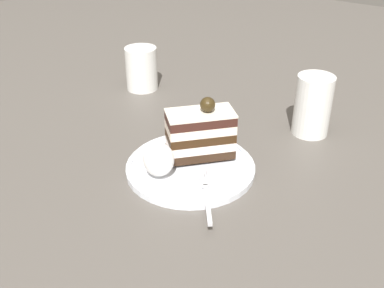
{
  "coord_description": "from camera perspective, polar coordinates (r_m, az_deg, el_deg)",
  "views": [
    {
      "loc": [
        0.31,
        -0.49,
        0.39
      ],
      "look_at": [
        -0.03,
        0.0,
        0.05
      ],
      "focal_mm": 43.56,
      "sensor_mm": 36.0,
      "label": 1
    }
  ],
  "objects": [
    {
      "name": "cake_slice",
      "position": [
        0.71,
        1.04,
        1.36
      ],
      "size": [
        0.11,
        0.11,
        0.1
      ],
      "color": "black",
      "rests_on": "dessert_plate"
    },
    {
      "name": "ground_plane",
      "position": [
        0.7,
        1.78,
        -4.0
      ],
      "size": [
        2.4,
        2.4,
        0.0
      ],
      "primitive_type": "plane",
      "color": "#524C46"
    },
    {
      "name": "fork",
      "position": [
        0.64,
        1.74,
        -5.96
      ],
      "size": [
        0.08,
        0.11,
        0.0
      ],
      "color": "silver",
      "rests_on": "dessert_plate"
    },
    {
      "name": "drink_glass_near",
      "position": [
        0.82,
        14.54,
        4.35
      ],
      "size": [
        0.06,
        0.06,
        0.11
      ],
      "color": "white",
      "rests_on": "ground_plane"
    },
    {
      "name": "drink_glass_far",
      "position": [
        0.98,
        -6.19,
        8.93
      ],
      "size": [
        0.07,
        0.07,
        0.09
      ],
      "color": "white",
      "rests_on": "ground_plane"
    },
    {
      "name": "whipped_cream_dollop",
      "position": [
        0.67,
        -4.1,
        -1.91
      ],
      "size": [
        0.05,
        0.05,
        0.05
      ],
      "primitive_type": "ellipsoid",
      "color": "white",
      "rests_on": "dessert_plate"
    },
    {
      "name": "dessert_plate",
      "position": [
        0.71,
        -0.0,
        -2.61
      ],
      "size": [
        0.2,
        0.2,
        0.02
      ],
      "color": "white",
      "rests_on": "ground_plane"
    }
  ]
}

